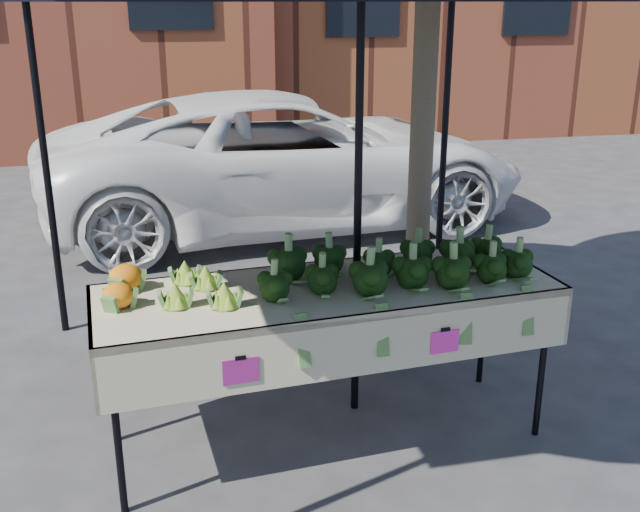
{
  "coord_description": "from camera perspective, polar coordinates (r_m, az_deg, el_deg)",
  "views": [
    {
      "loc": [
        -0.83,
        -3.43,
        2.3
      ],
      "look_at": [
        -0.01,
        0.26,
        1.0
      ],
      "focal_mm": 41.67,
      "sensor_mm": 36.0,
      "label": 1
    }
  ],
  "objects": [
    {
      "name": "street_tree",
      "position": [
        4.57,
        8.21,
        16.96
      ],
      "size": [
        2.19,
        2.19,
        4.31
      ],
      "primitive_type": null,
      "color": "#1E4C14",
      "rests_on": "ground"
    },
    {
      "name": "ground",
      "position": [
        4.21,
        0.99,
        -14.12
      ],
      "size": [
        90.0,
        90.0,
        0.0
      ],
      "primitive_type": "plane",
      "color": "#2F2F32"
    },
    {
      "name": "table",
      "position": [
        4.03,
        0.62,
        -8.32
      ],
      "size": [
        2.46,
        1.0,
        0.9
      ],
      "color": "beige",
      "rests_on": "ground"
    },
    {
      "name": "canopy",
      "position": [
        4.02,
        -2.2,
        5.58
      ],
      "size": [
        3.16,
        3.16,
        2.74
      ],
      "primitive_type": null,
      "color": "black",
      "rests_on": "ground"
    },
    {
      "name": "cauliflower_pair",
      "position": [
        3.8,
        -14.98,
        -2.07
      ],
      "size": [
        0.2,
        0.4,
        0.15
      ],
      "primitive_type": "ellipsoid",
      "color": "orange",
      "rests_on": "table"
    },
    {
      "name": "romanesco_cluster",
      "position": [
        3.77,
        -9.38,
        -1.71
      ],
      "size": [
        0.4,
        0.54,
        0.17
      ],
      "primitive_type": "ellipsoid",
      "color": "#86A92C",
      "rests_on": "table"
    },
    {
      "name": "broccoli_heap",
      "position": [
        3.93,
        5.69,
        -0.28
      ],
      "size": [
        1.51,
        0.54,
        0.22
      ],
      "primitive_type": "ellipsoid",
      "color": "black",
      "rests_on": "table"
    }
  ]
}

